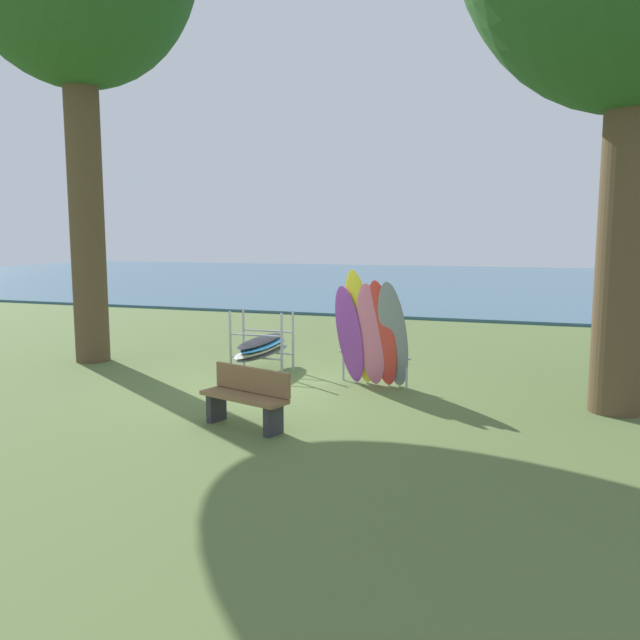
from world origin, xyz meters
TOP-DOWN VIEW (x-y plane):
  - ground_plane at (0.00, 0.00)m, footprint 80.00×80.00m
  - lake_water at (0.00, 28.11)m, footprint 80.00×36.00m
  - leaning_board_pile at (1.48, 0.52)m, footprint 1.49×0.92m
  - board_storage_rack at (-0.90, 1.07)m, footprint 1.15×2.13m
  - park_bench at (0.40, -2.39)m, footprint 1.46×0.83m

SIDE VIEW (x-z plane):
  - ground_plane at x=0.00m, z-range 0.00..0.00m
  - lake_water at x=0.00m, z-range 0.00..0.10m
  - park_bench at x=0.40m, z-range 0.03..0.88m
  - board_storage_rack at x=-0.90m, z-range -0.10..1.15m
  - leaning_board_pile at x=1.48m, z-range -0.10..2.06m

